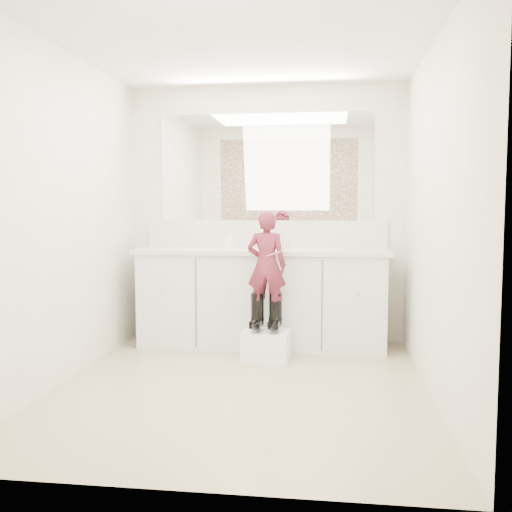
# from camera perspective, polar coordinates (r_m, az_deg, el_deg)

# --- Properties ---
(floor) EXTENTS (3.00, 3.00, 0.00)m
(floor) POSITION_cam_1_polar(r_m,az_deg,el_deg) (4.13, -1.49, -12.95)
(floor) COLOR #887A59
(floor) RESTS_ON ground
(ceiling) EXTENTS (3.00, 3.00, 0.00)m
(ceiling) POSITION_cam_1_polar(r_m,az_deg,el_deg) (4.09, -1.57, 20.98)
(ceiling) COLOR white
(ceiling) RESTS_ON wall_back
(wall_back) EXTENTS (2.60, 0.00, 2.60)m
(wall_back) POSITION_cam_1_polar(r_m,az_deg,el_deg) (5.42, 0.94, 4.20)
(wall_back) COLOR beige
(wall_back) RESTS_ON floor
(wall_front) EXTENTS (2.60, 0.00, 2.60)m
(wall_front) POSITION_cam_1_polar(r_m,az_deg,el_deg) (2.46, -6.96, 3.30)
(wall_front) COLOR beige
(wall_front) RESTS_ON floor
(wall_left) EXTENTS (0.00, 3.00, 3.00)m
(wall_left) POSITION_cam_1_polar(r_m,az_deg,el_deg) (4.33, -18.82, 3.76)
(wall_left) COLOR beige
(wall_left) RESTS_ON floor
(wall_right) EXTENTS (0.00, 3.00, 3.00)m
(wall_right) POSITION_cam_1_polar(r_m,az_deg,el_deg) (3.95, 17.51, 3.71)
(wall_right) COLOR beige
(wall_right) RESTS_ON floor
(vanity_cabinet) EXTENTS (2.20, 0.55, 0.85)m
(vanity_cabinet) POSITION_cam_1_polar(r_m,az_deg,el_deg) (5.22, 0.59, -4.38)
(vanity_cabinet) COLOR silver
(vanity_cabinet) RESTS_ON floor
(countertop) EXTENTS (2.28, 0.58, 0.04)m
(countertop) POSITION_cam_1_polar(r_m,az_deg,el_deg) (5.15, 0.58, 0.48)
(countertop) COLOR beige
(countertop) RESTS_ON vanity_cabinet
(backsplash) EXTENTS (2.28, 0.03, 0.25)m
(backsplash) POSITION_cam_1_polar(r_m,az_deg,el_deg) (5.41, 0.92, 2.24)
(backsplash) COLOR beige
(backsplash) RESTS_ON countertop
(mirror) EXTENTS (2.00, 0.02, 1.00)m
(mirror) POSITION_cam_1_polar(r_m,az_deg,el_deg) (5.42, 0.94, 8.85)
(mirror) COLOR white
(mirror) RESTS_ON wall_back
(dot_panel) EXTENTS (2.00, 0.01, 1.20)m
(dot_panel) POSITION_cam_1_polar(r_m,az_deg,el_deg) (2.50, -7.02, 13.67)
(dot_panel) COLOR #472819
(dot_panel) RESTS_ON wall_front
(faucet) EXTENTS (0.08, 0.08, 0.10)m
(faucet) POSITION_cam_1_polar(r_m,az_deg,el_deg) (5.31, 0.79, 1.37)
(faucet) COLOR silver
(faucet) RESTS_ON countertop
(cup) EXTENTS (0.10, 0.10, 0.10)m
(cup) POSITION_cam_1_polar(r_m,az_deg,el_deg) (5.19, 2.93, 1.26)
(cup) COLOR beige
(cup) RESTS_ON countertop
(soap_bottle) EXTENTS (0.09, 0.09, 0.16)m
(soap_bottle) POSITION_cam_1_polar(r_m,az_deg,el_deg) (5.25, -2.62, 1.68)
(soap_bottle) COLOR white
(soap_bottle) RESTS_ON countertop
(step_stool) EXTENTS (0.40, 0.34, 0.24)m
(step_stool) POSITION_cam_1_polar(r_m,az_deg,el_deg) (4.80, 1.05, -8.90)
(step_stool) COLOR white
(step_stool) RESTS_ON floor
(boot_left) EXTENTS (0.13, 0.22, 0.32)m
(boot_left) POSITION_cam_1_polar(r_m,az_deg,el_deg) (4.75, 0.15, -5.61)
(boot_left) COLOR black
(boot_left) RESTS_ON step_stool
(boot_right) EXTENTS (0.13, 0.22, 0.32)m
(boot_right) POSITION_cam_1_polar(r_m,az_deg,el_deg) (4.74, 1.96, -5.65)
(boot_right) COLOR black
(boot_right) RESTS_ON step_stool
(toddler) EXTENTS (0.34, 0.24, 0.90)m
(toddler) POSITION_cam_1_polar(r_m,az_deg,el_deg) (4.69, 1.06, -0.94)
(toddler) COLOR #9C3047
(toddler) RESTS_ON step_stool
(toothbrush) EXTENTS (0.14, 0.02, 0.06)m
(toothbrush) POSITION_cam_1_polar(r_m,az_deg,el_deg) (4.62, 1.86, 0.25)
(toothbrush) COLOR #D452A0
(toothbrush) RESTS_ON toddler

